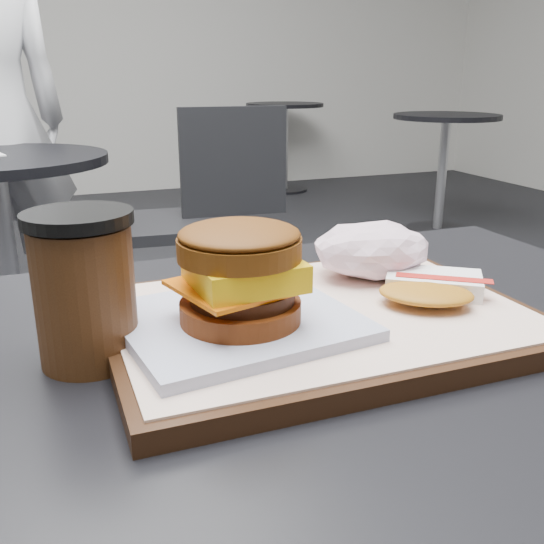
{
  "coord_description": "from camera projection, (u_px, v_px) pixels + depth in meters",
  "views": [
    {
      "loc": [
        -0.22,
        -0.44,
        0.99
      ],
      "look_at": [
        -0.05,
        0.02,
        0.83
      ],
      "focal_mm": 40.0,
      "sensor_mm": 36.0,
      "label": 1
    }
  ],
  "objects": [
    {
      "name": "neighbor_chair",
      "position": [
        203.0,
        210.0,
        2.25
      ],
      "size": [
        0.62,
        0.46,
        0.88
      ],
      "color": "#A3A3A8",
      "rests_on": "ground"
    },
    {
      "name": "bg_table_near",
      "position": [
        444.0,
        145.0,
        3.83
      ],
      "size": [
        0.66,
        0.66,
        0.75
      ],
      "color": "black",
      "rests_on": "ground"
    },
    {
      "name": "customer_table",
      "position": [
        322.0,
        515.0,
        0.59
      ],
      "size": [
        0.8,
        0.6,
        0.77
      ],
      "color": "#A5A5AA",
      "rests_on": "ground"
    },
    {
      "name": "serving_tray",
      "position": [
        318.0,
        319.0,
        0.55
      ],
      "size": [
        0.38,
        0.28,
        0.02
      ],
      "color": "black",
      "rests_on": "customer_table"
    },
    {
      "name": "crumpled_wrapper",
      "position": [
        372.0,
        250.0,
        0.64
      ],
      "size": [
        0.13,
        0.1,
        0.06
      ],
      "primitive_type": null,
      "color": "white",
      "rests_on": "serving_tray"
    },
    {
      "name": "bg_table_far",
      "position": [
        285.0,
        126.0,
        5.2
      ],
      "size": [
        0.66,
        0.66,
        0.75
      ],
      "color": "black",
      "rests_on": "ground"
    },
    {
      "name": "breakfast_sandwich",
      "position": [
        240.0,
        286.0,
        0.5
      ],
      "size": [
        0.21,
        0.19,
        0.09
      ],
      "color": "silver",
      "rests_on": "serving_tray"
    },
    {
      "name": "hash_brown",
      "position": [
        430.0,
        287.0,
        0.58
      ],
      "size": [
        0.14,
        0.13,
        0.02
      ],
      "color": "white",
      "rests_on": "serving_tray"
    },
    {
      "name": "coffee_cup",
      "position": [
        85.0,
        289.0,
        0.48
      ],
      "size": [
        0.08,
        0.08,
        0.12
      ],
      "color": "#40220F",
      "rests_on": "customer_table"
    },
    {
      "name": "neighbor_table",
      "position": [
        1.0,
        218.0,
        1.94
      ],
      "size": [
        0.7,
        0.7,
        0.75
      ],
      "color": "black",
      "rests_on": "ground"
    }
  ]
}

